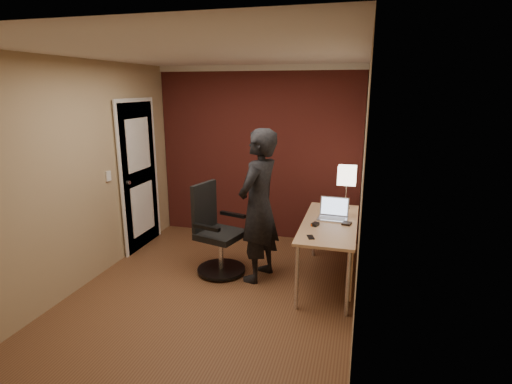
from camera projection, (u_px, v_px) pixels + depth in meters
room at (231, 149)px, 5.51m from camera, size 4.00×4.00×4.00m
desk at (336, 233)px, 4.49m from camera, size 0.60×1.50×0.73m
desk_lamp at (347, 176)px, 4.88m from camera, size 0.22×0.22×0.54m
laptop at (333, 213)px, 4.61m from camera, size 0.34×0.28×0.23m
mouse at (315, 224)px, 4.36m from camera, size 0.09×0.11×0.03m
phone at (311, 237)px, 4.01m from camera, size 0.09×0.13×0.01m
wallet at (347, 223)px, 4.40m from camera, size 0.11×0.13×0.02m
office_chair at (216, 235)px, 4.80m from camera, size 0.60×0.67×1.08m
person at (259, 206)px, 4.54m from camera, size 0.57×0.73×1.77m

